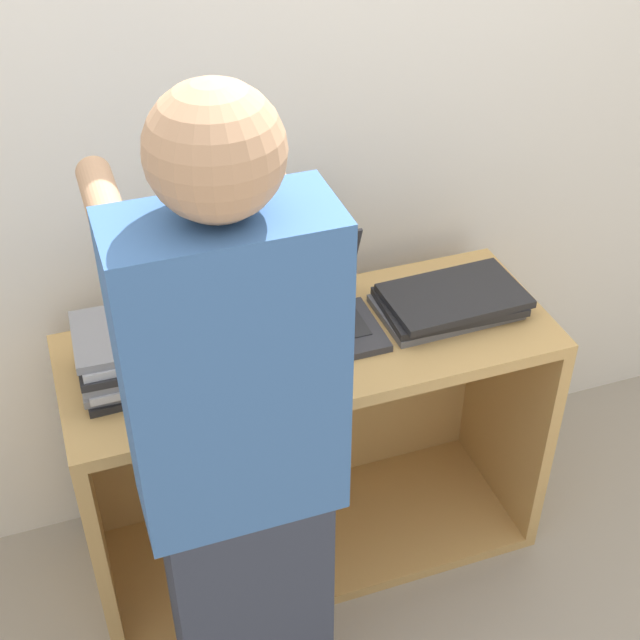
% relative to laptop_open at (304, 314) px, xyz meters
% --- Properties ---
extents(ground_plane, '(12.00, 12.00, 0.00)m').
position_rel_laptop_open_xyz_m(ground_plane, '(0.00, -0.30, -0.84)').
color(ground_plane, '#9E9384').
extents(wall_back, '(8.00, 0.05, 2.40)m').
position_rel_laptop_open_xyz_m(wall_back, '(0.00, 0.30, 0.36)').
color(wall_back, silver).
rests_on(wall_back, ground_plane).
extents(cart, '(1.30, 0.50, 0.79)m').
position_rel_laptop_open_xyz_m(cart, '(0.00, 0.02, -0.45)').
color(cart, tan).
rests_on(cart, ground_plane).
extents(laptop_open, '(0.37, 0.31, 0.23)m').
position_rel_laptop_open_xyz_m(laptop_open, '(0.00, 0.00, 0.00)').
color(laptop_open, '#333338').
rests_on(laptop_open, cart).
extents(laptop_stack_left, '(0.38, 0.25, 0.15)m').
position_rel_laptop_open_xyz_m(laptop_stack_left, '(-0.40, -0.05, 0.02)').
color(laptop_stack_left, '#232326').
rests_on(laptop_stack_left, cart).
extents(laptop_stack_right, '(0.39, 0.25, 0.06)m').
position_rel_laptop_open_xyz_m(laptop_stack_right, '(0.40, -0.05, -0.02)').
color(laptop_stack_right, slate).
rests_on(laptop_stack_right, cart).
extents(person, '(0.40, 0.53, 1.73)m').
position_rel_laptop_open_xyz_m(person, '(-0.32, -0.54, 0.03)').
color(person, '#2D3342').
rests_on(person, ground_plane).
extents(inventory_tag, '(0.06, 0.02, 0.01)m').
position_rel_laptop_open_xyz_m(inventory_tag, '(-0.40, -0.11, 0.10)').
color(inventory_tag, red).
rests_on(inventory_tag, laptop_stack_left).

